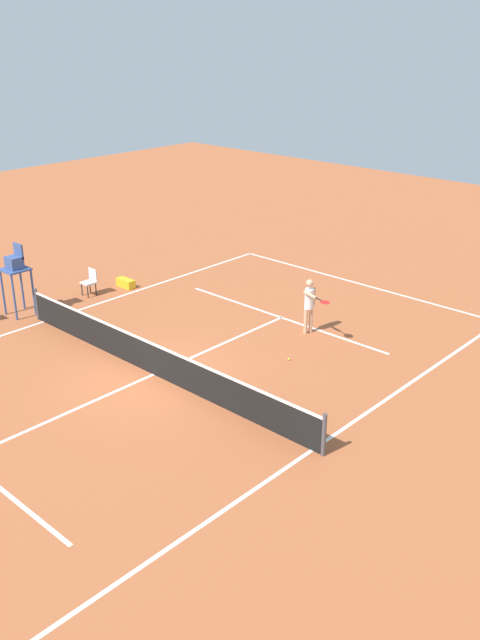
{
  "coord_description": "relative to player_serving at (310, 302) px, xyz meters",
  "views": [
    {
      "loc": [
        -13.2,
        10.78,
        8.79
      ],
      "look_at": [
        -0.42,
        -3.06,
        0.8
      ],
      "focal_mm": 38.57,
      "sensor_mm": 36.0,
      "label": 1
    }
  ],
  "objects": [
    {
      "name": "ground_plane",
      "position": [
        1.44,
        5.12,
        -1.06
      ],
      "size": [
        60.0,
        60.0,
        0.0
      ],
      "primitive_type": "plane",
      "color": "#AD5933"
    },
    {
      "name": "court_lines",
      "position": [
        1.44,
        5.12,
        -1.06
      ],
      "size": [
        11.04,
        20.19,
        0.01
      ],
      "color": "white",
      "rests_on": "ground"
    },
    {
      "name": "tennis_net",
      "position": [
        1.44,
        5.12,
        -0.56
      ],
      "size": [
        11.64,
        0.1,
        1.07
      ],
      "color": "#4C4C51",
      "rests_on": "ground"
    },
    {
      "name": "player_serving",
      "position": [
        0.0,
        0.0,
        0.0
      ],
      "size": [
        1.24,
        0.84,
        1.77
      ],
      "rotation": [
        0.0,
        0.0,
        1.3
      ],
      "color": "#D8A884",
      "rests_on": "ground"
    },
    {
      "name": "tennis_ball",
      "position": [
        -0.75,
        1.91,
        -1.02
      ],
      "size": [
        0.07,
        0.07,
        0.07
      ],
      "primitive_type": "sphere",
      "color": "#CCE033",
      "rests_on": "ground"
    },
    {
      "name": "umpire_chair",
      "position": [
        8.03,
        5.27,
        0.55
      ],
      "size": [
        0.8,
        0.8,
        2.41
      ],
      "color": "#38518C",
      "rests_on": "ground"
    },
    {
      "name": "courtside_chair_mid",
      "position": [
        7.81,
        2.6,
        -0.52
      ],
      "size": [
        0.44,
        0.46,
        0.95
      ],
      "color": "#262626",
      "rests_on": "ground"
    },
    {
      "name": "equipment_bag",
      "position": [
        7.54,
        1.23,
        -0.91
      ],
      "size": [
        0.76,
        0.32,
        0.3
      ],
      "primitive_type": "cube",
      "color": "yellow",
      "rests_on": "ground"
    }
  ]
}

